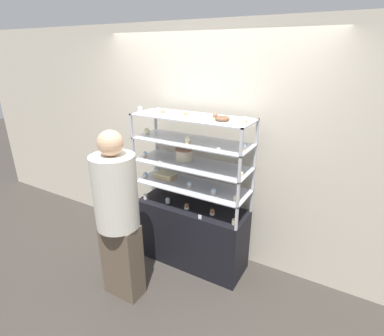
% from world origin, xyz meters
% --- Properties ---
extents(ground_plane, '(20.00, 20.00, 0.00)m').
position_xyz_m(ground_plane, '(0.00, 0.00, 0.00)').
color(ground_plane, '#38332D').
extents(back_wall, '(8.00, 0.05, 2.60)m').
position_xyz_m(back_wall, '(0.00, 0.36, 1.30)').
color(back_wall, beige).
rests_on(back_wall, ground_plane).
extents(display_base, '(1.22, 0.44, 0.73)m').
position_xyz_m(display_base, '(0.00, 0.00, 0.36)').
color(display_base, black).
rests_on(display_base, ground_plane).
extents(display_riser_lower, '(1.22, 0.44, 0.25)m').
position_xyz_m(display_riser_lower, '(0.00, 0.00, 0.96)').
color(display_riser_lower, '#B7B7BC').
rests_on(display_riser_lower, display_base).
extents(display_riser_middle, '(1.22, 0.44, 0.25)m').
position_xyz_m(display_riser_middle, '(0.00, 0.00, 1.20)').
color(display_riser_middle, '#B7B7BC').
rests_on(display_riser_middle, display_riser_lower).
extents(display_riser_upper, '(1.22, 0.44, 0.25)m').
position_xyz_m(display_riser_upper, '(0.00, 0.00, 1.45)').
color(display_riser_upper, '#B7B7BC').
rests_on(display_riser_upper, display_riser_middle).
extents(display_riser_top, '(1.22, 0.44, 0.25)m').
position_xyz_m(display_riser_top, '(0.00, 0.00, 1.70)').
color(display_riser_top, '#B7B7BC').
rests_on(display_riser_top, display_riser_upper).
extents(layer_cake_centerpiece, '(0.18, 0.18, 0.13)m').
position_xyz_m(layer_cake_centerpiece, '(-0.13, 0.06, 1.29)').
color(layer_cake_centerpiece, beige).
rests_on(layer_cake_centerpiece, display_riser_middle).
extents(sheet_cake_frosted, '(0.22, 0.14, 0.06)m').
position_xyz_m(sheet_cake_frosted, '(-0.36, 0.02, 1.00)').
color(sheet_cake_frosted, '#DBBC84').
rests_on(sheet_cake_frosted, display_riser_lower).
extents(cupcake_0, '(0.05, 0.05, 0.06)m').
position_xyz_m(cupcake_0, '(-0.54, -0.12, 0.76)').
color(cupcake_0, white).
rests_on(cupcake_0, display_base).
extents(cupcake_1, '(0.05, 0.05, 0.06)m').
position_xyz_m(cupcake_1, '(-0.27, -0.08, 0.76)').
color(cupcake_1, white).
rests_on(cupcake_1, display_base).
extents(cupcake_2, '(0.05, 0.05, 0.06)m').
position_xyz_m(cupcake_2, '(-0.01, -0.09, 0.76)').
color(cupcake_2, white).
rests_on(cupcake_2, display_base).
extents(cupcake_3, '(0.05, 0.05, 0.06)m').
position_xyz_m(cupcake_3, '(0.28, -0.06, 0.76)').
color(cupcake_3, white).
rests_on(cupcake_3, display_base).
extents(cupcake_4, '(0.05, 0.05, 0.06)m').
position_xyz_m(cupcake_4, '(0.54, -0.12, 0.76)').
color(cupcake_4, '#CCB28C').
rests_on(cupcake_4, display_base).
extents(price_tag_0, '(0.04, 0.00, 0.04)m').
position_xyz_m(price_tag_0, '(0.21, -0.20, 0.75)').
color(price_tag_0, white).
rests_on(price_tag_0, display_base).
extents(cupcake_5, '(0.05, 0.05, 0.06)m').
position_xyz_m(cupcake_5, '(-0.57, -0.08, 1.00)').
color(cupcake_5, white).
rests_on(cupcake_5, display_riser_lower).
extents(cupcake_6, '(0.05, 0.05, 0.06)m').
position_xyz_m(cupcake_6, '(0.00, -0.05, 1.00)').
color(cupcake_6, '#CCB28C').
rests_on(cupcake_6, display_riser_lower).
extents(cupcake_7, '(0.05, 0.05, 0.06)m').
position_xyz_m(cupcake_7, '(0.29, -0.07, 1.00)').
color(cupcake_7, beige).
rests_on(cupcake_7, display_riser_lower).
extents(cupcake_8, '(0.05, 0.05, 0.06)m').
position_xyz_m(cupcake_8, '(0.54, -0.11, 1.00)').
color(cupcake_8, '#CCB28C').
rests_on(cupcake_8, display_riser_lower).
extents(price_tag_1, '(0.04, 0.00, 0.04)m').
position_xyz_m(price_tag_1, '(0.38, -0.20, 1.00)').
color(price_tag_1, white).
rests_on(price_tag_1, display_riser_lower).
extents(cupcake_9, '(0.05, 0.05, 0.06)m').
position_xyz_m(cupcake_9, '(-0.55, -0.08, 1.25)').
color(cupcake_9, '#CCB28C').
rests_on(cupcake_9, display_riser_middle).
extents(cupcake_10, '(0.05, 0.05, 0.06)m').
position_xyz_m(cupcake_10, '(0.57, -0.09, 1.25)').
color(cupcake_10, white).
rests_on(cupcake_10, display_riser_middle).
extents(price_tag_2, '(0.04, 0.00, 0.04)m').
position_xyz_m(price_tag_2, '(-0.26, -0.20, 1.24)').
color(price_tag_2, white).
rests_on(price_tag_2, display_riser_middle).
extents(cupcake_11, '(0.06, 0.06, 0.07)m').
position_xyz_m(cupcake_11, '(-0.54, -0.04, 1.50)').
color(cupcake_11, beige).
rests_on(cupcake_11, display_riser_upper).
extents(cupcake_12, '(0.06, 0.06, 0.07)m').
position_xyz_m(cupcake_12, '(0.01, -0.11, 1.50)').
color(cupcake_12, '#CCB28C').
rests_on(cupcake_12, display_riser_upper).
extents(cupcake_13, '(0.06, 0.06, 0.07)m').
position_xyz_m(cupcake_13, '(0.56, -0.06, 1.50)').
color(cupcake_13, '#CCB28C').
rests_on(cupcake_13, display_riser_upper).
extents(price_tag_3, '(0.04, 0.00, 0.04)m').
position_xyz_m(price_tag_3, '(0.39, -0.20, 1.49)').
color(price_tag_3, white).
rests_on(price_tag_3, display_riser_upper).
extents(cupcake_14, '(0.05, 0.05, 0.07)m').
position_xyz_m(cupcake_14, '(-0.56, -0.10, 1.75)').
color(cupcake_14, white).
rests_on(cupcake_14, display_riser_top).
extents(cupcake_15, '(0.05, 0.05, 0.07)m').
position_xyz_m(cupcake_15, '(-0.27, -0.10, 1.75)').
color(cupcake_15, beige).
rests_on(cupcake_15, display_riser_top).
extents(cupcake_16, '(0.05, 0.05, 0.07)m').
position_xyz_m(cupcake_16, '(-0.01, -0.09, 1.75)').
color(cupcake_16, white).
rests_on(cupcake_16, display_riser_top).
extents(cupcake_17, '(0.05, 0.05, 0.07)m').
position_xyz_m(cupcake_17, '(0.27, -0.04, 1.75)').
color(cupcake_17, '#CCB28C').
rests_on(cupcake_17, display_riser_top).
extents(cupcake_18, '(0.05, 0.05, 0.07)m').
position_xyz_m(cupcake_18, '(0.56, -0.05, 1.75)').
color(cupcake_18, '#CCB28C').
rests_on(cupcake_18, display_riser_top).
extents(price_tag_4, '(0.04, 0.00, 0.04)m').
position_xyz_m(price_tag_4, '(0.02, -0.20, 1.74)').
color(price_tag_4, white).
rests_on(price_tag_4, display_riser_top).
extents(donut_glazed, '(0.13, 0.13, 0.04)m').
position_xyz_m(donut_glazed, '(0.34, -0.03, 1.73)').
color(donut_glazed, brown).
rests_on(donut_glazed, display_riser_top).
extents(customer_figure, '(0.40, 0.40, 1.70)m').
position_xyz_m(customer_figure, '(-0.35, -0.77, 0.91)').
color(customer_figure, brown).
rests_on(customer_figure, ground_plane).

